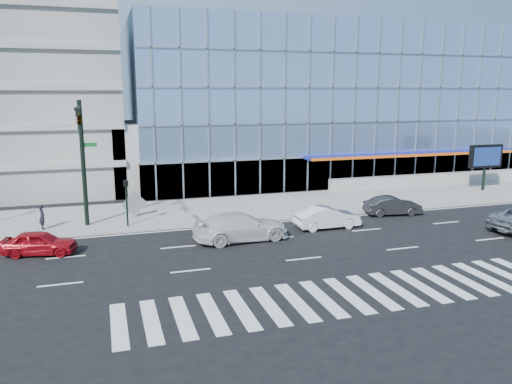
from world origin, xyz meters
The scene contains 14 objects.
ground centered at (0.00, 0.00, 0.00)m, with size 160.00×160.00×0.00m, color black.
sidewalk centered at (0.00, 8.00, 0.07)m, with size 120.00×8.00×0.15m, color gray.
theatre_building centered at (14.00, 26.00, 7.50)m, with size 42.00×26.00×15.00m, color #7DA0D1.
ramp_block centered at (-6.00, 18.00, 3.00)m, with size 6.00×8.00×6.00m, color gray.
retaining_wall centered at (24.00, 11.60, 0.65)m, with size 30.00×0.80×1.00m, color gray.
traffic_signal centered at (-11.00, 4.57, 6.16)m, with size 1.14×5.74×8.00m.
ped_signal_post centered at (-8.50, 4.94, 2.14)m, with size 0.30×0.33×3.00m.
marquee_sign centered at (22.00, 7.99, 3.07)m, with size 3.20×0.43×4.00m.
white_suv centered at (-2.23, 0.23, 0.82)m, with size 2.31×5.68×1.65m, color silver.
white_sedan centered at (3.77, 1.17, 0.70)m, with size 1.49×4.27×1.41m, color silver.
dark_sedan centered at (9.77, 3.00, 0.66)m, with size 1.40×4.02×1.32m, color black.
red_sedan centered at (-13.32, 0.90, 0.66)m, with size 1.55×3.85×1.31m, color #A00C15.
pedestrian centered at (-13.64, 5.76, 0.94)m, with size 0.58×0.38×1.59m, color black.
tilted_panel centered at (-7.91, 7.23, 1.07)m, with size 1.30×0.06×1.30m, color gray.
Camera 1 is at (-9.84, -27.16, 8.63)m, focal length 35.00 mm.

